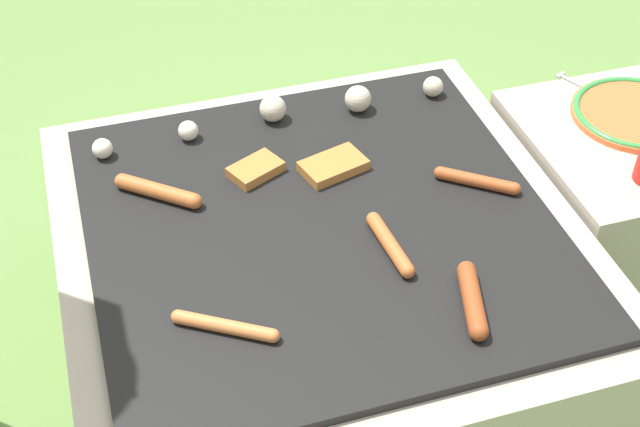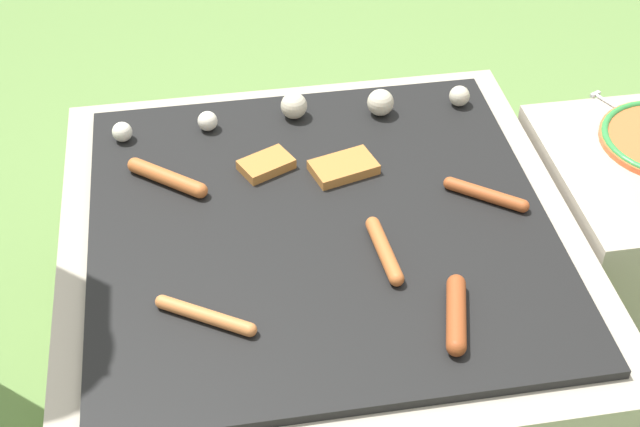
{
  "view_description": "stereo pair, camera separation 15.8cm",
  "coord_description": "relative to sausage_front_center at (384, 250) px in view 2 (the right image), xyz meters",
  "views": [
    {
      "loc": [
        -0.35,
        -1.14,
        1.48
      ],
      "look_at": [
        0.0,
        0.0,
        0.43
      ],
      "focal_mm": 50.0,
      "sensor_mm": 36.0,
      "label": 1
    },
    {
      "loc": [
        -0.19,
        -1.17,
        1.48
      ],
      "look_at": [
        0.0,
        0.0,
        0.43
      ],
      "focal_mm": 50.0,
      "sensor_mm": 36.0,
      "label": 2
    }
  ],
  "objects": [
    {
      "name": "ground_plane",
      "position": [
        -0.09,
        0.1,
        -0.43
      ],
      "size": [
        14.0,
        14.0,
        0.0
      ],
      "primitive_type": "plane",
      "color": "#608442"
    },
    {
      "name": "sausage_front_left",
      "position": [
        0.22,
        0.12,
        -0.0
      ],
      "size": [
        0.14,
        0.11,
        0.02
      ],
      "color": "#A34C23",
      "rests_on": "grill"
    },
    {
      "name": "bread_slice_right",
      "position": [
        -0.17,
        0.27,
        -0.0
      ],
      "size": [
        0.12,
        0.1,
        0.02
      ],
      "color": "#B27033",
      "rests_on": "grill"
    },
    {
      "name": "grill",
      "position": [
        -0.09,
        0.1,
        -0.22
      ],
      "size": [
        0.93,
        0.93,
        0.41
      ],
      "color": "#A89E8C",
      "rests_on": "ground_plane"
    },
    {
      "name": "sausage_back_center",
      "position": [
        0.08,
        -0.16,
        0.0
      ],
      "size": [
        0.07,
        0.16,
        0.03
      ],
      "color": "#93421E",
      "rests_on": "grill"
    },
    {
      "name": "fork_utensil",
      "position": [
        0.58,
        0.34,
        -0.01
      ],
      "size": [
        0.09,
        0.16,
        0.01
      ],
      "color": "silver",
      "rests_on": "side_ledge"
    },
    {
      "name": "sausage_mid_right",
      "position": [
        -0.31,
        -0.1,
        -0.0
      ],
      "size": [
        0.16,
        0.11,
        0.02
      ],
      "color": "#C6753D",
      "rests_on": "grill"
    },
    {
      "name": "sausage_front_center",
      "position": [
        0.0,
        0.0,
        0.0
      ],
      "size": [
        0.04,
        0.16,
        0.03
      ],
      "color": "#B7602D",
      "rests_on": "grill"
    },
    {
      "name": "mushroom_row",
      "position": [
        -0.05,
        0.42,
        0.01
      ],
      "size": [
        0.74,
        0.07,
        0.06
      ],
      "color": "silver",
      "rests_on": "grill"
    },
    {
      "name": "bread_slice_left",
      "position": [
        -0.03,
        0.24,
        -0.0
      ],
      "size": [
        0.14,
        0.1,
        0.02
      ],
      "color": "#B27033",
      "rests_on": "grill"
    },
    {
      "name": "sausage_front_right",
      "position": [
        -0.36,
        0.26,
        0.0
      ],
      "size": [
        0.15,
        0.13,
        0.03
      ],
      "color": "#B7602D",
      "rests_on": "grill"
    }
  ]
}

